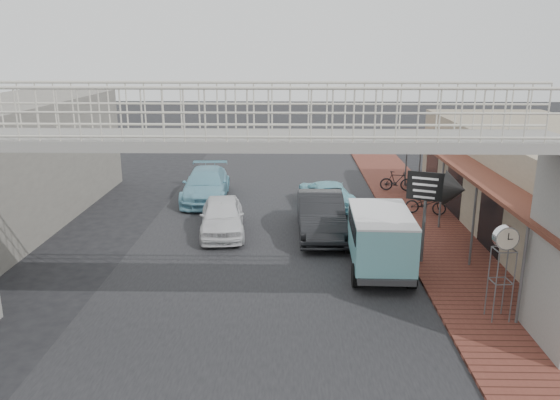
{
  "coord_description": "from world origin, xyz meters",
  "views": [
    {
      "loc": [
        0.93,
        -16.2,
        7.13
      ],
      "look_at": [
        0.49,
        2.86,
        1.8
      ],
      "focal_mm": 35.0,
      "sensor_mm": 36.0,
      "label": 1
    }
  ],
  "objects_px": {
    "angkot_far": "(206,185)",
    "motorcycle_near": "(426,204)",
    "dark_sedan": "(321,215)",
    "angkot_van": "(380,233)",
    "angkot_curb": "(326,194)",
    "motorcycle_far": "(397,181)",
    "white_hatchback": "(222,216)",
    "arrow_sign": "(451,190)",
    "street_clock": "(505,242)"
  },
  "relations": [
    {
      "from": "angkot_curb",
      "to": "motorcycle_far",
      "type": "relative_size",
      "value": 2.7
    },
    {
      "from": "angkot_far",
      "to": "motorcycle_far",
      "type": "xyz_separation_m",
      "value": [
        9.48,
        1.59,
        -0.14
      ]
    },
    {
      "from": "angkot_far",
      "to": "motorcycle_near",
      "type": "height_order",
      "value": "angkot_far"
    },
    {
      "from": "angkot_curb",
      "to": "angkot_van",
      "type": "xyz_separation_m",
      "value": [
        1.3,
        -7.42,
        0.68
      ]
    },
    {
      "from": "angkot_van",
      "to": "motorcycle_far",
      "type": "height_order",
      "value": "angkot_van"
    },
    {
      "from": "angkot_far",
      "to": "arrow_sign",
      "type": "relative_size",
      "value": 1.59
    },
    {
      "from": "dark_sedan",
      "to": "motorcycle_near",
      "type": "xyz_separation_m",
      "value": [
        4.71,
        2.57,
        -0.26
      ]
    },
    {
      "from": "angkot_van",
      "to": "arrow_sign",
      "type": "bearing_deg",
      "value": 7.5
    },
    {
      "from": "white_hatchback",
      "to": "street_clock",
      "type": "height_order",
      "value": "street_clock"
    },
    {
      "from": "angkot_curb",
      "to": "street_clock",
      "type": "bearing_deg",
      "value": 102.47
    },
    {
      "from": "arrow_sign",
      "to": "angkot_van",
      "type": "bearing_deg",
      "value": -152.06
    },
    {
      "from": "dark_sedan",
      "to": "arrow_sign",
      "type": "xyz_separation_m",
      "value": [
        4.02,
        -3.28,
        1.89
      ]
    },
    {
      "from": "motorcycle_far",
      "to": "arrow_sign",
      "type": "relative_size",
      "value": 0.52
    },
    {
      "from": "white_hatchback",
      "to": "angkot_curb",
      "type": "height_order",
      "value": "white_hatchback"
    },
    {
      "from": "motorcycle_near",
      "to": "arrow_sign",
      "type": "distance_m",
      "value": 6.27
    },
    {
      "from": "arrow_sign",
      "to": "motorcycle_near",
      "type": "bearing_deg",
      "value": 105.14
    },
    {
      "from": "angkot_curb",
      "to": "street_clock",
      "type": "relative_size",
      "value": 1.72
    },
    {
      "from": "angkot_far",
      "to": "arrow_sign",
      "type": "distance_m",
      "value": 12.64
    },
    {
      "from": "white_hatchback",
      "to": "angkot_van",
      "type": "xyz_separation_m",
      "value": [
        5.63,
        -3.59,
        0.59
      ]
    },
    {
      "from": "angkot_van",
      "to": "white_hatchback",
      "type": "bearing_deg",
      "value": 148.89
    },
    {
      "from": "angkot_curb",
      "to": "motorcycle_near",
      "type": "bearing_deg",
      "value": 155.24
    },
    {
      "from": "dark_sedan",
      "to": "arrow_sign",
      "type": "height_order",
      "value": "arrow_sign"
    },
    {
      "from": "white_hatchback",
      "to": "street_clock",
      "type": "relative_size",
      "value": 1.6
    },
    {
      "from": "white_hatchback",
      "to": "angkot_far",
      "type": "bearing_deg",
      "value": 99.28
    },
    {
      "from": "angkot_van",
      "to": "street_clock",
      "type": "distance_m",
      "value": 4.49
    },
    {
      "from": "motorcycle_far",
      "to": "street_clock",
      "type": "distance_m",
      "value": 13.72
    },
    {
      "from": "white_hatchback",
      "to": "motorcycle_far",
      "type": "xyz_separation_m",
      "value": [
        8.07,
        6.55,
        -0.11
      ]
    },
    {
      "from": "white_hatchback",
      "to": "street_clock",
      "type": "distance_m",
      "value": 11.01
    },
    {
      "from": "arrow_sign",
      "to": "dark_sedan",
      "type": "bearing_deg",
      "value": 162.65
    },
    {
      "from": "angkot_far",
      "to": "motorcycle_far",
      "type": "height_order",
      "value": "angkot_far"
    },
    {
      "from": "angkot_van",
      "to": "angkot_far",
      "type": "bearing_deg",
      "value": 130.87
    },
    {
      "from": "motorcycle_far",
      "to": "angkot_van",
      "type": "bearing_deg",
      "value": 173.57
    },
    {
      "from": "street_clock",
      "to": "arrow_sign",
      "type": "distance_m",
      "value": 3.77
    },
    {
      "from": "angkot_far",
      "to": "street_clock",
      "type": "xyz_separation_m",
      "value": [
        9.7,
        -12.03,
        1.53
      ]
    },
    {
      "from": "angkot_curb",
      "to": "arrow_sign",
      "type": "xyz_separation_m",
      "value": [
        3.58,
        -7.17,
        2.08
      ]
    },
    {
      "from": "angkot_far",
      "to": "motorcycle_far",
      "type": "distance_m",
      "value": 9.61
    },
    {
      "from": "motorcycle_near",
      "to": "arrow_sign",
      "type": "relative_size",
      "value": 0.54
    },
    {
      "from": "dark_sedan",
      "to": "angkot_curb",
      "type": "height_order",
      "value": "dark_sedan"
    },
    {
      "from": "angkot_van",
      "to": "dark_sedan",
      "type": "bearing_deg",
      "value": 117.69
    },
    {
      "from": "arrow_sign",
      "to": "street_clock",
      "type": "bearing_deg",
      "value": -62.22
    },
    {
      "from": "angkot_far",
      "to": "motorcycle_near",
      "type": "bearing_deg",
      "value": -16.79
    },
    {
      "from": "motorcycle_near",
      "to": "street_clock",
      "type": "height_order",
      "value": "street_clock"
    },
    {
      "from": "motorcycle_near",
      "to": "angkot_van",
      "type": "bearing_deg",
      "value": 169.53
    },
    {
      "from": "dark_sedan",
      "to": "angkot_curb",
      "type": "bearing_deg",
      "value": 82.32
    },
    {
      "from": "motorcycle_far",
      "to": "angkot_curb",
      "type": "bearing_deg",
      "value": 133.18
    },
    {
      "from": "angkot_curb",
      "to": "motorcycle_near",
      "type": "distance_m",
      "value": 4.47
    },
    {
      "from": "dark_sedan",
      "to": "angkot_van",
      "type": "distance_m",
      "value": 3.96
    },
    {
      "from": "angkot_van",
      "to": "street_clock",
      "type": "bearing_deg",
      "value": -51.08
    },
    {
      "from": "white_hatchback",
      "to": "angkot_curb",
      "type": "bearing_deg",
      "value": 34.91
    },
    {
      "from": "motorcycle_far",
      "to": "motorcycle_near",
      "type": "bearing_deg",
      "value": -165.42
    }
  ]
}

